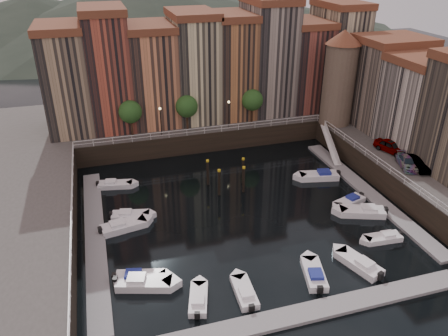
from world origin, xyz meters
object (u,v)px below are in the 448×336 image
object	(u,v)px
boat_left_2	(123,226)
car_b	(418,163)
corner_tower	(340,77)
boat_left_1	(139,278)
mooring_pilings	(228,177)
boat_left_0	(143,283)
gangway	(331,143)
car_c	(407,163)
car_a	(391,147)

from	to	relation	value
boat_left_2	car_b	world-z (taller)	car_b
boat_left_2	car_b	bearing A→B (deg)	-13.76
corner_tower	boat_left_1	size ratio (longest dim) A/B	2.83
corner_tower	mooring_pilings	bearing A→B (deg)	-154.21
boat_left_1	car_b	size ratio (longest dim) A/B	1.09
corner_tower	boat_left_0	distance (m)	41.61
mooring_pilings	boat_left_0	world-z (taller)	mooring_pilings
corner_tower	car_b	xyz separation A→B (m)	(1.93, -16.63, -6.46)
gangway	car_b	bearing A→B (deg)	-68.30
corner_tower	car_c	distance (m)	17.29
mooring_pilings	boat_left_2	bearing A→B (deg)	-158.72
mooring_pilings	car_c	world-z (taller)	car_c
car_b	car_c	bearing A→B (deg)	156.11
corner_tower	car_a	distance (m)	13.43
boat_left_0	boat_left_1	distance (m)	0.83
boat_left_1	car_a	xyz separation A→B (m)	(34.25, 11.81, 3.42)
boat_left_2	car_c	xyz separation A→B (m)	(34.22, -1.16, 3.26)
mooring_pilings	boat_left_2	size ratio (longest dim) A/B	0.92
car_c	mooring_pilings	bearing A→B (deg)	-178.25
boat_left_1	car_a	size ratio (longest dim) A/B	1.05
car_b	corner_tower	bearing A→B (deg)	106.30
gangway	boat_left_0	xyz separation A→B (m)	(-29.43, -19.79, -1.51)
mooring_pilings	boat_left_0	bearing A→B (deg)	-130.38
car_b	car_c	distance (m)	1.19
car_a	car_c	world-z (taller)	car_a
boat_left_1	car_c	size ratio (longest dim) A/B	1.08
boat_left_2	car_c	distance (m)	34.40
corner_tower	mooring_pilings	distance (m)	23.61
gangway	car_a	size ratio (longest dim) A/B	1.79
boat_left_0	car_a	xyz separation A→B (m)	(34.01, 12.60, 3.39)
corner_tower	boat_left_2	bearing A→B (deg)	-156.00
boat_left_1	car_c	world-z (taller)	car_c
car_b	gangway	bearing A→B (deg)	121.39
car_c	car_a	bearing A→B (deg)	99.15
boat_left_2	car_c	world-z (taller)	car_c
car_a	car_c	bearing A→B (deg)	-118.05
corner_tower	boat_left_2	world-z (taller)	corner_tower
gangway	boat_left_0	size ratio (longest dim) A/B	1.56
mooring_pilings	boat_left_2	world-z (taller)	mooring_pilings
gangway	car_c	bearing A→B (deg)	-71.50
gangway	boat_left_1	world-z (taller)	gangway
mooring_pilings	car_c	distance (m)	21.82
car_b	boat_left_0	bearing A→B (deg)	-157.70
gangway	corner_tower	bearing A→B (deg)	57.20
car_b	car_a	bearing A→B (deg)	102.61
corner_tower	boat_left_2	distance (m)	37.73
mooring_pilings	boat_left_1	bearing A→B (deg)	-132.50
boat_left_0	car_c	distance (m)	34.45
corner_tower	boat_left_1	world-z (taller)	corner_tower
corner_tower	car_c	bearing A→B (deg)	-86.63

